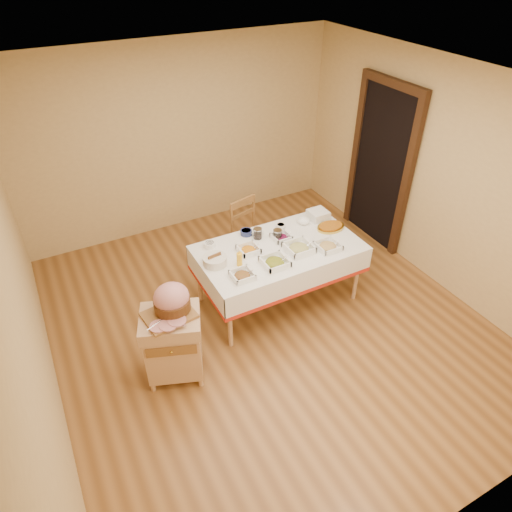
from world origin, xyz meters
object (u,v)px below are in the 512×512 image
at_px(mustard_bottle, 239,259).
at_px(brass_platter, 331,227).
at_px(preserve_jar_left, 258,234).
at_px(dining_table, 279,259).
at_px(preserve_jar_right, 278,235).
at_px(butcher_cart, 173,342).
at_px(dining_chair, 251,235).
at_px(bread_basket, 215,260).
at_px(ham_on_board, 171,301).
at_px(plate_stack, 318,215).

relative_size(mustard_bottle, brass_platter, 0.54).
xyz_separation_m(preserve_jar_left, brass_platter, (0.86, -0.22, -0.04)).
xyz_separation_m(dining_table, preserve_jar_right, (0.06, 0.14, 0.22)).
distance_m(butcher_cart, preserve_jar_right, 1.69).
height_order(dining_table, dining_chair, dining_chair).
bearing_deg(dining_table, preserve_jar_right, 67.18).
relative_size(mustard_bottle, bread_basket, 0.73).
distance_m(dining_table, bread_basket, 0.79).
bearing_deg(mustard_bottle, dining_table, 9.72).
bearing_deg(mustard_bottle, preserve_jar_right, 20.99).
bearing_deg(preserve_jar_right, butcher_cart, -156.97).
xyz_separation_m(dining_table, dining_chair, (0.02, 0.73, -0.11)).
bearing_deg(preserve_jar_left, dining_table, -65.34).
bearing_deg(butcher_cart, bread_basket, 38.49).
relative_size(butcher_cart, preserve_jar_right, 5.91).
relative_size(dining_chair, ham_on_board, 2.03).
height_order(dining_table, butcher_cart, butcher_cart).
bearing_deg(butcher_cart, preserve_jar_left, 30.35).
distance_m(dining_table, butcher_cart, 1.55).
distance_m(dining_chair, ham_on_board, 1.91).
distance_m(mustard_bottle, plate_stack, 1.33).
bearing_deg(bread_basket, ham_on_board, -141.47).
distance_m(plate_stack, brass_platter, 0.26).
xyz_separation_m(butcher_cart, dining_chair, (1.47, 1.24, 0.05)).
bearing_deg(bread_basket, dining_table, -3.73).
bearing_deg(bread_basket, dining_chair, 41.34).
xyz_separation_m(mustard_bottle, bread_basket, (-0.22, 0.14, -0.04)).
bearing_deg(dining_chair, mustard_bottle, -123.99).
xyz_separation_m(preserve_jar_left, bread_basket, (-0.63, -0.22, -0.01)).
xyz_separation_m(dining_table, preserve_jar_left, (-0.12, 0.27, 0.22)).
distance_m(mustard_bottle, bread_basket, 0.26).
bearing_deg(butcher_cart, mustard_bottle, 24.31).
xyz_separation_m(butcher_cart, bread_basket, (0.70, 0.56, 0.37)).
xyz_separation_m(dining_chair, ham_on_board, (-1.43, -1.20, 0.42)).
xyz_separation_m(butcher_cart, preserve_jar_left, (1.33, 0.78, 0.37)).
relative_size(dining_table, preserve_jar_left, 14.18).
bearing_deg(plate_stack, preserve_jar_right, -165.66).
distance_m(butcher_cart, preserve_jar_left, 1.59).
distance_m(preserve_jar_right, bread_basket, 0.82).
height_order(ham_on_board, plate_stack, ham_on_board).
bearing_deg(mustard_bottle, brass_platter, 6.47).
distance_m(dining_table, plate_stack, 0.82).
bearing_deg(dining_table, butcher_cart, -160.79).
bearing_deg(preserve_jar_left, ham_on_board, -149.96).
bearing_deg(dining_table, ham_on_board, -161.54).
height_order(preserve_jar_right, plate_stack, preserve_jar_right).
bearing_deg(mustard_bottle, plate_stack, 17.53).
distance_m(dining_chair, bread_basket, 1.08).
bearing_deg(preserve_jar_left, plate_stack, 2.35).
bearing_deg(dining_table, plate_stack, 22.90).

